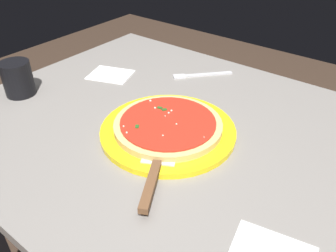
{
  "coord_description": "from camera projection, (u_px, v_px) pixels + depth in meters",
  "views": [
    {
      "loc": [
        -0.46,
        0.55,
        1.23
      ],
      "look_at": [
        -0.06,
        0.03,
        0.78
      ],
      "focal_mm": 36.18,
      "sensor_mm": 36.0,
      "label": 1
    }
  ],
  "objects": [
    {
      "name": "pizza_server",
      "position": [
        155.0,
        171.0,
        0.66
      ],
      "size": [
        0.14,
        0.21,
        0.01
      ],
      "color": "silver",
      "rests_on": "serving_plate"
    },
    {
      "name": "napkin_loose_left",
      "position": [
        110.0,
        75.0,
        1.05
      ],
      "size": [
        0.15,
        0.14,
        0.0
      ],
      "primitive_type": "cube",
      "rotation": [
        0.0,
        0.0,
        0.35
      ],
      "color": "white",
      "rests_on": "restaurant_table"
    },
    {
      "name": "pizza",
      "position": [
        168.0,
        125.0,
        0.79
      ],
      "size": [
        0.25,
        0.25,
        0.02
      ],
      "color": "#DBB26B",
      "rests_on": "serving_plate"
    },
    {
      "name": "restaurant_table",
      "position": [
        158.0,
        162.0,
        0.93
      ],
      "size": [
        0.97,
        0.85,
        0.76
      ],
      "color": "black",
      "rests_on": "ground_plane"
    },
    {
      "name": "fork",
      "position": [
        199.0,
        75.0,
        1.05
      ],
      "size": [
        0.14,
        0.15,
        0.0
      ],
      "color": "silver",
      "rests_on": "restaurant_table"
    },
    {
      "name": "serving_plate",
      "position": [
        168.0,
        131.0,
        0.8
      ],
      "size": [
        0.32,
        0.32,
        0.01
      ],
      "primitive_type": "cylinder",
      "color": "yellow",
      "rests_on": "restaurant_table"
    },
    {
      "name": "cup_tall_drink",
      "position": [
        18.0,
        78.0,
        0.93
      ],
      "size": [
        0.08,
        0.08,
        0.1
      ],
      "primitive_type": "cylinder",
      "color": "black",
      "rests_on": "restaurant_table"
    }
  ]
}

